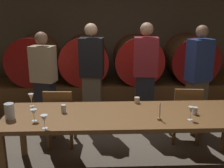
# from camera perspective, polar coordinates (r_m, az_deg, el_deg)

# --- Properties ---
(ground_plane) EXTENTS (8.59, 8.59, 0.00)m
(ground_plane) POSITION_cam_1_polar(r_m,az_deg,el_deg) (3.75, 1.47, -16.60)
(ground_plane) COLOR brown
(back_wall) EXTENTS (6.61, 0.24, 2.85)m
(back_wall) POSITION_cam_1_polar(r_m,az_deg,el_deg) (5.96, -0.15, 10.21)
(back_wall) COLOR brown
(back_wall) RESTS_ON ground
(barrel_shelf) EXTENTS (5.95, 0.90, 0.54)m
(barrel_shelf) POSITION_cam_1_polar(r_m,az_deg,el_deg) (5.65, 0.06, -2.07)
(barrel_shelf) COLOR brown
(barrel_shelf) RESTS_ON ground
(wine_barrel_far_left) EXTENTS (0.93, 0.85, 0.93)m
(wine_barrel_far_left) POSITION_cam_1_polar(r_m,az_deg,el_deg) (5.63, -15.78, 4.90)
(wine_barrel_far_left) COLOR brown
(wine_barrel_far_left) RESTS_ON barrel_shelf
(wine_barrel_center_left) EXTENTS (0.93, 0.85, 0.93)m
(wine_barrel_center_left) POSITION_cam_1_polar(r_m,az_deg,el_deg) (5.48, -5.66, 5.14)
(wine_barrel_center_left) COLOR #513319
(wine_barrel_center_left) RESTS_ON barrel_shelf
(wine_barrel_center_right) EXTENTS (0.93, 0.85, 0.93)m
(wine_barrel_center_right) POSITION_cam_1_polar(r_m,az_deg,el_deg) (5.52, 5.28, 5.22)
(wine_barrel_center_right) COLOR #513319
(wine_barrel_center_right) RESTS_ON barrel_shelf
(wine_barrel_far_right) EXTENTS (0.93, 0.85, 0.93)m
(wine_barrel_far_right) POSITION_cam_1_polar(r_m,az_deg,el_deg) (5.75, 15.85, 5.12)
(wine_barrel_far_right) COLOR brown
(wine_barrel_far_right) RESTS_ON barrel_shelf
(dining_table) EXTENTS (2.99, 0.89, 0.76)m
(dining_table) POSITION_cam_1_polar(r_m,az_deg,el_deg) (3.38, 3.47, -7.11)
(dining_table) COLOR brown
(dining_table) RESTS_ON ground
(chair_left) EXTENTS (0.42, 0.42, 0.88)m
(chair_left) POSITION_cam_1_polar(r_m,az_deg,el_deg) (4.09, -10.70, -6.36)
(chair_left) COLOR brown
(chair_left) RESTS_ON ground
(chair_right) EXTENTS (0.44, 0.44, 0.88)m
(chair_right) POSITION_cam_1_polar(r_m,az_deg,el_deg) (4.27, 15.05, -5.66)
(chair_right) COLOR brown
(chair_right) RESTS_ON ground
(guest_far_left) EXTENTS (0.43, 0.34, 1.63)m
(guest_far_left) POSITION_cam_1_polar(r_m,az_deg,el_deg) (4.61, -13.87, 0.55)
(guest_far_left) COLOR black
(guest_far_left) RESTS_ON ground
(guest_center_left) EXTENTS (0.41, 0.29, 1.76)m
(guest_center_left) POSITION_cam_1_polar(r_m,az_deg,el_deg) (4.52, -4.18, 1.62)
(guest_center_left) COLOR brown
(guest_center_left) RESTS_ON ground
(guest_center_right) EXTENTS (0.40, 0.28, 1.77)m
(guest_center_right) POSITION_cam_1_polar(r_m,az_deg,el_deg) (4.55, 6.88, 1.72)
(guest_center_right) COLOR black
(guest_center_right) RESTS_ON ground
(guest_far_right) EXTENTS (0.44, 0.37, 1.74)m
(guest_far_right) POSITION_cam_1_polar(r_m,az_deg,el_deg) (4.64, 17.38, 1.09)
(guest_far_right) COLOR brown
(guest_far_right) RESTS_ON ground
(candle_center) EXTENTS (0.05, 0.05, 0.22)m
(candle_center) POSITION_cam_1_polar(r_m,az_deg,el_deg) (3.20, 9.83, -6.33)
(candle_center) COLOR olive
(candle_center) RESTS_ON dining_table
(pitcher) EXTENTS (0.11, 0.11, 0.19)m
(pitcher) POSITION_cam_1_polar(r_m,az_deg,el_deg) (3.38, -20.45, -5.33)
(pitcher) COLOR silver
(pitcher) RESTS_ON dining_table
(wine_glass_far_left) EXTENTS (0.07, 0.07, 0.17)m
(wine_glass_far_left) POSITION_cam_1_polar(r_m,az_deg,el_deg) (3.70, -16.41, -2.67)
(wine_glass_far_left) COLOR white
(wine_glass_far_left) RESTS_ON dining_table
(wine_glass_center_left) EXTENTS (0.08, 0.08, 0.14)m
(wine_glass_center_left) POSITION_cam_1_polar(r_m,az_deg,el_deg) (3.23, -15.92, -5.68)
(wine_glass_center_left) COLOR silver
(wine_glass_center_left) RESTS_ON dining_table
(wine_glass_center_right) EXTENTS (0.08, 0.08, 0.15)m
(wine_glass_center_right) POSITION_cam_1_polar(r_m,az_deg,el_deg) (3.01, -13.86, -7.03)
(wine_glass_center_right) COLOR white
(wine_glass_center_right) RESTS_ON dining_table
(wine_glass_far_right) EXTENTS (0.06, 0.06, 0.16)m
(wine_glass_far_right) POSITION_cam_1_polar(r_m,az_deg,el_deg) (3.26, 16.00, -5.33)
(wine_glass_far_right) COLOR silver
(wine_glass_far_right) RESTS_ON dining_table
(cup_left) EXTENTS (0.06, 0.06, 0.10)m
(cup_left) POSITION_cam_1_polar(r_m,az_deg,el_deg) (3.42, -10.00, -5.06)
(cup_left) COLOR silver
(cup_left) RESTS_ON dining_table
(cup_center) EXTENTS (0.07, 0.07, 0.08)m
(cup_center) POSITION_cam_1_polar(r_m,az_deg,el_deg) (3.71, 5.21, -3.35)
(cup_center) COLOR beige
(cup_center) RESTS_ON dining_table
(cup_right) EXTENTS (0.06, 0.06, 0.09)m
(cup_right) POSITION_cam_1_polar(r_m,az_deg,el_deg) (3.47, 16.81, -5.33)
(cup_right) COLOR silver
(cup_right) RESTS_ON dining_table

